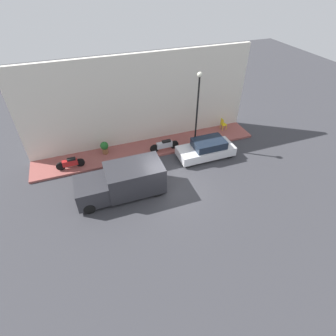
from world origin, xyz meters
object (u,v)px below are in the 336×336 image
parked_car (206,149)px  streetlamp (198,101)px  motorcycle_red (70,163)px  scooter_silver (165,145)px  delivery_van (122,181)px  potted_plant (105,147)px  cafe_chair (223,124)px

parked_car → streetlamp: bearing=10.1°
motorcycle_red → scooter_silver: 6.52m
streetlamp → scooter_silver: bearing=88.0°
delivery_van → potted_plant: delivery_van is taller
parked_car → potted_plant: parked_car is taller
potted_plant → cafe_chair: bearing=-89.3°
streetlamp → potted_plant: (1.17, 6.47, -2.96)m
potted_plant → streetlamp: bearing=-100.2°
scooter_silver → parked_car: bearing=-119.7°
cafe_chair → scooter_silver: bearing=102.6°
delivery_van → cafe_chair: delivery_van is taller
parked_car → potted_plant: 7.19m
motorcycle_red → potted_plant: size_ratio=1.97×
delivery_van → motorcycle_red: bearing=39.5°
motorcycle_red → streetlamp: (-0.24, -8.87, 3.07)m
scooter_silver → cafe_chair: (1.21, -5.41, 0.08)m
motorcycle_red → scooter_silver: (-0.16, -6.52, 0.03)m
cafe_chair → parked_car: bearing=133.9°
scooter_silver → potted_plant: 4.25m
parked_car → scooter_silver: parked_car is taller
delivery_van → parked_car: bearing=-74.9°
motorcycle_red → cafe_chair: 11.98m
parked_car → scooter_silver: 3.00m
streetlamp → potted_plant: streetlamp is taller
parked_car → motorcycle_red: bearing=79.8°
delivery_van → motorcycle_red: delivery_van is taller
parked_car → scooter_silver: bearing=60.3°
streetlamp → cafe_chair: streetlamp is taller
parked_car → delivery_van: size_ratio=0.78×
parked_car → cafe_chair: parked_car is taller
parked_car → streetlamp: 3.33m
parked_car → motorcycle_red: (1.65, 9.12, -0.06)m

